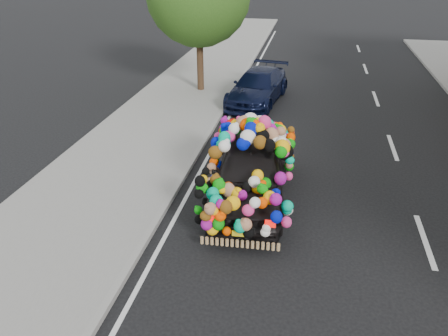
{
  "coord_description": "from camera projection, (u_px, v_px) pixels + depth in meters",
  "views": [
    {
      "loc": [
        0.82,
        -8.43,
        5.76
      ],
      "look_at": [
        -1.07,
        1.01,
        0.81
      ],
      "focal_mm": 35.0,
      "sensor_mm": 36.0,
      "label": 1
    }
  ],
  "objects": [
    {
      "name": "plush_art_car",
      "position": [
        251.0,
        160.0,
        10.58
      ],
      "size": [
        2.34,
        4.68,
        2.14
      ],
      "rotation": [
        0.0,
        0.0,
        0.05
      ],
      "color": "black",
      "rests_on": "ground"
    },
    {
      "name": "sidewalk",
      "position": [
        89.0,
        201.0,
        10.85
      ],
      "size": [
        4.0,
        60.0,
        0.12
      ],
      "primitive_type": "cube",
      "color": "gray",
      "rests_on": "ground"
    },
    {
      "name": "lane_markings",
      "position": [
        425.0,
        241.0,
        9.49
      ],
      "size": [
        6.0,
        50.0,
        0.01
      ],
      "primitive_type": null,
      "color": "silver",
      "rests_on": "ground"
    },
    {
      "name": "ground",
      "position": [
        261.0,
        222.0,
        10.12
      ],
      "size": [
        100.0,
        100.0,
        0.0
      ],
      "primitive_type": "plane",
      "color": "black",
      "rests_on": "ground"
    },
    {
      "name": "navy_sedan",
      "position": [
        258.0,
        87.0,
        17.57
      ],
      "size": [
        2.4,
        4.58,
        1.27
      ],
      "primitive_type": "imported",
      "rotation": [
        0.0,
        0.0,
        -0.15
      ],
      "color": "black",
      "rests_on": "ground"
    },
    {
      "name": "kerb",
      "position": [
        164.0,
        209.0,
        10.5
      ],
      "size": [
        0.15,
        60.0,
        0.13
      ],
      "primitive_type": "cube",
      "color": "gray",
      "rests_on": "ground"
    }
  ]
}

